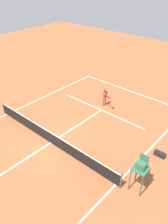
{
  "coord_description": "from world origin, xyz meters",
  "views": [
    {
      "loc": [
        -10.03,
        7.78,
        10.5
      ],
      "look_at": [
        0.09,
        -3.64,
        0.8
      ],
      "focal_mm": 36.74,
      "sensor_mm": 36.0,
      "label": 1
    }
  ],
  "objects_px": {
    "tennis_ball": "(98,123)",
    "equipment_bag": "(160,154)",
    "umpire_chair": "(141,168)",
    "player_serving": "(105,96)"
  },
  "relations": [
    {
      "from": "player_serving",
      "to": "equipment_bag",
      "type": "height_order",
      "value": "player_serving"
    },
    {
      "from": "tennis_ball",
      "to": "equipment_bag",
      "type": "height_order",
      "value": "equipment_bag"
    },
    {
      "from": "tennis_ball",
      "to": "equipment_bag",
      "type": "bearing_deg",
      "value": 177.81
    },
    {
      "from": "equipment_bag",
      "to": "umpire_chair",
      "type": "bearing_deg",
      "value": 94.43
    },
    {
      "from": "tennis_ball",
      "to": "umpire_chair",
      "type": "height_order",
      "value": "umpire_chair"
    },
    {
      "from": "equipment_bag",
      "to": "tennis_ball",
      "type": "bearing_deg",
      "value": -2.19
    },
    {
      "from": "player_serving",
      "to": "umpire_chair",
      "type": "distance_m",
      "value": 9.12
    },
    {
      "from": "player_serving",
      "to": "umpire_chair",
      "type": "relative_size",
      "value": 0.7
    },
    {
      "from": "tennis_ball",
      "to": "umpire_chair",
      "type": "distance_m",
      "value": 6.79
    },
    {
      "from": "tennis_ball",
      "to": "player_serving",
      "type": "bearing_deg",
      "value": -63.84
    }
  ]
}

